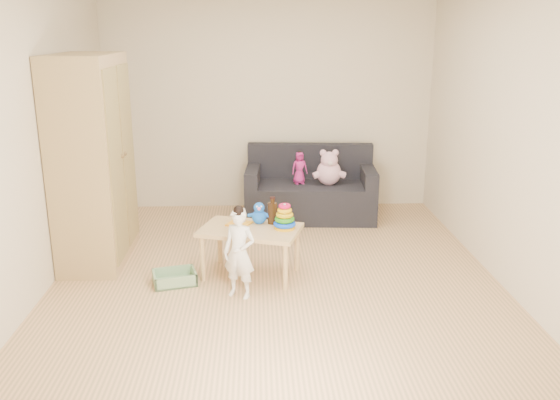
{
  "coord_description": "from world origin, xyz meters",
  "views": [
    {
      "loc": [
        -0.17,
        -5.05,
        2.2
      ],
      "look_at": [
        0.05,
        0.25,
        0.65
      ],
      "focal_mm": 38.0,
      "sensor_mm": 36.0,
      "label": 1
    }
  ],
  "objects_px": {
    "sofa": "(310,200)",
    "wardrobe": "(93,161)",
    "toddler": "(239,254)",
    "play_table": "(251,252)"
  },
  "relations": [
    {
      "from": "sofa",
      "to": "toddler",
      "type": "height_order",
      "value": "toddler"
    },
    {
      "from": "sofa",
      "to": "toddler",
      "type": "bearing_deg",
      "value": -106.52
    },
    {
      "from": "sofa",
      "to": "wardrobe",
      "type": "bearing_deg",
      "value": -147.12
    },
    {
      "from": "play_table",
      "to": "toddler",
      "type": "xyz_separation_m",
      "value": [
        -0.09,
        -0.44,
        0.15
      ]
    },
    {
      "from": "play_table",
      "to": "sofa",
      "type": "bearing_deg",
      "value": 67.68
    },
    {
      "from": "toddler",
      "to": "sofa",
      "type": "bearing_deg",
      "value": 94.55
    },
    {
      "from": "play_table",
      "to": "toddler",
      "type": "bearing_deg",
      "value": -101.74
    },
    {
      "from": "wardrobe",
      "to": "play_table",
      "type": "bearing_deg",
      "value": -18.01
    },
    {
      "from": "wardrobe",
      "to": "sofa",
      "type": "relative_size",
      "value": 1.3
    },
    {
      "from": "play_table",
      "to": "toddler",
      "type": "relative_size",
      "value": 1.15
    }
  ]
}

